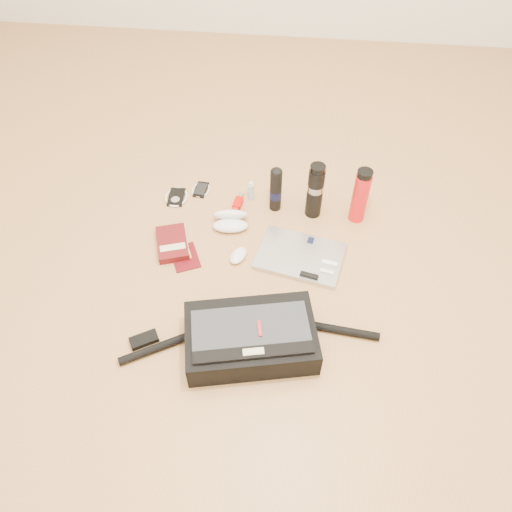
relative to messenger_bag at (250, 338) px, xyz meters
name	(u,v)px	position (x,y,z in m)	size (l,w,h in m)	color
ground	(248,279)	(-0.04, 0.30, -0.06)	(4.00, 4.00, 0.00)	#B5824B
messenger_bag	(250,338)	(0.00, 0.00, 0.00)	(0.90, 0.36, 0.13)	black
laptop	(301,256)	(0.15, 0.42, -0.05)	(0.38, 0.30, 0.03)	#B0B0B2
book	(173,243)	(-0.37, 0.43, -0.04)	(0.17, 0.21, 0.03)	#4E0D0F
passport	(185,257)	(-0.31, 0.38, -0.05)	(0.15, 0.17, 0.01)	#4D080D
mouse	(238,256)	(-0.09, 0.40, -0.04)	(0.09, 0.11, 0.03)	silver
sunglasses_case	(230,220)	(-0.15, 0.57, -0.03)	(0.16, 0.14, 0.09)	silver
ipod	(176,197)	(-0.42, 0.72, -0.05)	(0.10, 0.12, 0.01)	black
phone	(201,190)	(-0.32, 0.78, -0.05)	(0.09, 0.11, 0.01)	black
inhaler	(238,203)	(-0.14, 0.70, -0.04)	(0.04, 0.12, 0.03)	#C60604
spray_bottle	(251,191)	(-0.08, 0.75, -0.01)	(0.03, 0.03, 0.10)	#9ABDCB
aerosol_can	(276,189)	(0.03, 0.70, 0.05)	(0.06, 0.06, 0.22)	black
thermos_black	(315,191)	(0.19, 0.69, 0.07)	(0.07, 0.07, 0.26)	black
thermos_red	(360,196)	(0.38, 0.68, 0.07)	(0.09, 0.09, 0.26)	red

